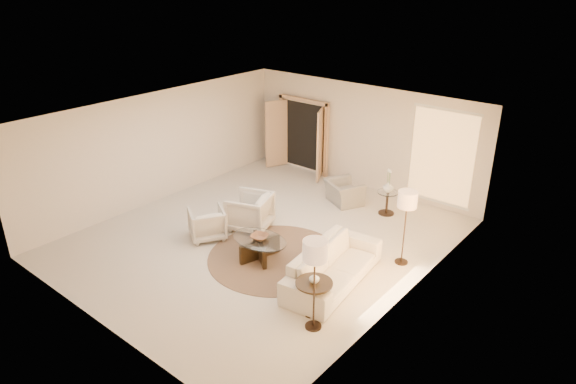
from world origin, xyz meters
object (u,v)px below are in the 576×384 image
Objects in this scene: armchair_left at (250,210)px; accent_chair at (344,188)px; side_table at (387,200)px; floor_lamp_far at (315,255)px; sofa at (333,266)px; floor_lamp_near at (407,203)px; armchair_right at (207,222)px; end_table at (314,292)px; coffee_table at (260,246)px; side_vase at (388,187)px; bowl at (260,237)px; end_vase at (314,278)px.

armchair_left is 2.70m from accent_chair.
side_table is 0.36× the size of floor_lamp_far.
floor_lamp_near reaches higher than sofa.
armchair_right is 1.18× the size of end_table.
coffee_table is 2.69m from floor_lamp_far.
side_table is at bearing 127.25° from floor_lamp_near.
end_table is 2.40× the size of side_vase.
armchair_left is 1.03× the size of accent_chair.
armchair_right is 2.18× the size of bowl.
sofa is 1.55× the size of floor_lamp_near.
sofa is at bearing 111.59° from floor_lamp_far.
end_vase reaches higher than side_table.
floor_lamp_near is (2.36, 1.73, 1.07)m from coffee_table.
accent_chair reaches higher than end_table.
accent_chair reaches higher than side_table.
armchair_left is 0.58× the size of coffee_table.
armchair_left is 1.40m from bowl.
armchair_right reaches higher than side_table.
accent_chair is 1.53× the size of side_table.
sofa is at bearing 8.35° from bowl.
floor_lamp_far is (2.40, -4.49, 1.02)m from accent_chair.
armchair_right is 3.54m from end_table.
coffee_table is (1.10, -0.86, -0.17)m from armchair_left.
floor_lamp_near reaches higher than side_vase.
side_vase is at bearing 74.69° from coffee_table.
end_table is 1.11× the size of side_table.
floor_lamp_far is 4.69× the size of bowl.
floor_lamp_near is at bearing 80.82° from end_vase.
side_vase is at bearing 127.25° from floor_lamp_near.
coffee_table is at bearing 159.08° from end_vase.
end_table is at bearing -171.53° from sofa.
coffee_table is at bearing -143.77° from floor_lamp_near.
side_vase reaches higher than bowl.
end_vase is at bearing -171.53° from sofa.
side_vase reaches higher than end_vase.
side_vase reaches higher than side_table.
end_vase is at bearing -77.09° from side_vase.
floor_lamp_near reaches higher than accent_chair.
armchair_left reaches higher than end_table.
end_vase reaches higher than armchair_right.
side_table is 2.50m from floor_lamp_near.
side_table reaches higher than coffee_table.
coffee_table is at bearing 153.87° from floor_lamp_far.
bowl is 3.68m from side_vase.
accent_chair is 1.18m from side_table.
end_vase reaches higher than end_table.
armchair_left is 3.39m from side_table.
coffee_table is at bearing 90.00° from bowl.
end_table is (3.47, -0.67, 0.04)m from armchair_right.
side_vase is (1.17, 0.13, 0.33)m from accent_chair.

